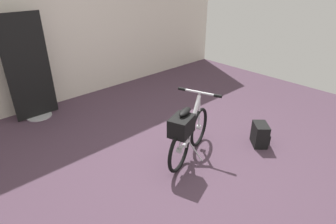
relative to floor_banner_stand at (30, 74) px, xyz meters
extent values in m
plane|color=#473342|center=(0.69, -2.35, -0.66)|extent=(6.97, 6.97, 0.00)
cube|color=silver|center=(0.69, 0.35, 0.81)|extent=(6.97, 0.10, 2.95)
cylinder|color=#B7B7BC|center=(0.00, 0.00, -0.65)|extent=(0.36, 0.36, 0.02)
cube|color=black|center=(0.00, 0.00, 0.10)|extent=(0.60, 0.02, 1.48)
torus|color=black|center=(1.18, -2.14, -0.42)|extent=(0.48, 0.20, 0.49)
cylinder|color=#B7B7BC|center=(1.18, -2.14, -0.42)|extent=(0.07, 0.07, 0.06)
torus|color=black|center=(0.65, -2.33, -0.42)|extent=(0.48, 0.20, 0.49)
cylinder|color=#B7B7BC|center=(0.65, -2.33, -0.42)|extent=(0.07, 0.07, 0.06)
cylinder|color=silver|center=(0.75, -2.29, -0.42)|extent=(0.22, 0.11, 0.05)
cylinder|color=silver|center=(1.00, -2.20, -0.20)|extent=(0.34, 0.15, 0.48)
cylinder|color=silver|center=(0.81, -2.27, -0.23)|extent=(0.13, 0.08, 0.41)
cylinder|color=silver|center=(0.75, -2.29, -0.42)|extent=(0.21, 0.10, 0.04)
cylinder|color=silver|center=(1.16, -2.15, -0.20)|extent=(0.08, 0.05, 0.44)
cylinder|color=silver|center=(0.71, -2.30, -0.22)|extent=(0.14, 0.07, 0.40)
ellipsoid|color=black|center=(0.77, -2.28, -0.01)|extent=(0.24, 0.16, 0.05)
cylinder|color=#B7B7BC|center=(1.14, -2.15, 0.04)|extent=(0.03, 0.03, 0.04)
cylinder|color=#B7B7BC|center=(1.14, -2.15, 0.06)|extent=(0.17, 0.42, 0.03)
cylinder|color=black|center=(1.21, -2.36, 0.06)|extent=(0.06, 0.10, 0.04)
cylinder|color=black|center=(1.07, -1.95, 0.06)|extent=(0.06, 0.10, 0.04)
cylinder|color=#B7B7BC|center=(0.85, -2.25, -0.43)|extent=(0.14, 0.06, 0.14)
cylinder|color=#B7B7BC|center=(0.92, -2.33, -0.55)|extent=(0.08, 0.19, 0.23)
cube|color=black|center=(0.69, -2.31, -0.14)|extent=(0.33, 0.28, 0.20)
cube|color=black|center=(1.74, -2.66, -0.52)|extent=(0.29, 0.29, 0.29)
cube|color=black|center=(1.81, -2.73, -0.56)|extent=(0.14, 0.15, 0.13)
camera|label=1|loc=(-1.15, -4.08, 1.32)|focal=30.14mm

